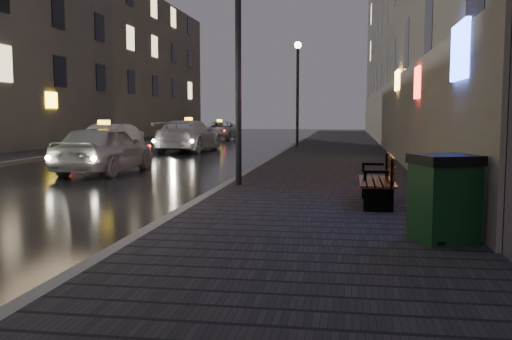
# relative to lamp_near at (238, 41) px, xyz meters

# --- Properties ---
(ground) EXTENTS (120.00, 120.00, 0.00)m
(ground) POSITION_rel_lamp_near_xyz_m (-1.85, -6.00, -3.49)
(ground) COLOR black
(ground) RESTS_ON ground
(sidewalk) EXTENTS (4.60, 58.00, 0.15)m
(sidewalk) POSITION_rel_lamp_near_xyz_m (2.05, 15.00, -3.41)
(sidewalk) COLOR black
(sidewalk) RESTS_ON ground
(curb) EXTENTS (0.20, 58.00, 0.15)m
(curb) POSITION_rel_lamp_near_xyz_m (-0.35, 15.00, -3.41)
(curb) COLOR slate
(curb) RESTS_ON ground
(sidewalk_far) EXTENTS (2.40, 58.00, 0.15)m
(sidewalk_far) POSITION_rel_lamp_near_xyz_m (-10.55, 15.00, -3.41)
(sidewalk_far) COLOR black
(sidewalk_far) RESTS_ON ground
(curb_far) EXTENTS (0.20, 58.00, 0.15)m
(curb_far) POSITION_rel_lamp_near_xyz_m (-9.25, 15.00, -3.41)
(curb_far) COLOR slate
(curb_far) RESTS_ON ground
(building_near) EXTENTS (1.80, 50.00, 13.00)m
(building_near) POSITION_rel_lamp_near_xyz_m (5.25, 19.00, 3.01)
(building_near) COLOR #605B54
(building_near) RESTS_ON ground
(building_far_c) EXTENTS (6.00, 22.00, 11.00)m
(building_far_c) POSITION_rel_lamp_near_xyz_m (-15.35, 33.00, 2.01)
(building_far_c) COLOR #6B6051
(building_far_c) RESTS_ON ground
(lamp_near) EXTENTS (0.36, 0.36, 5.28)m
(lamp_near) POSITION_rel_lamp_near_xyz_m (0.00, 0.00, 0.00)
(lamp_near) COLOR black
(lamp_near) RESTS_ON sidewalk
(lamp_far) EXTENTS (0.36, 0.36, 5.28)m
(lamp_far) POSITION_rel_lamp_near_xyz_m (0.00, 16.00, 0.00)
(lamp_far) COLOR black
(lamp_far) RESTS_ON sidewalk
(bench) EXTENTS (0.64, 1.82, 0.93)m
(bench) POSITION_rel_lamp_near_xyz_m (3.12, -2.50, -2.87)
(bench) COLOR black
(bench) RESTS_ON sidewalk
(trash_bin) EXTENTS (0.96, 0.96, 1.14)m
(trash_bin) POSITION_rel_lamp_near_xyz_m (3.76, -5.42, -2.76)
(trash_bin) COLOR black
(trash_bin) RESTS_ON sidewalk
(taxi_near) EXTENTS (1.89, 4.40, 1.48)m
(taxi_near) POSITION_rel_lamp_near_xyz_m (-4.85, 3.45, -2.75)
(taxi_near) COLOR #B8B8BE
(taxi_near) RESTS_ON ground
(car_left_mid) EXTENTS (1.93, 4.29, 1.36)m
(car_left_mid) POSITION_rel_lamp_near_xyz_m (-7.77, 10.33, -2.81)
(car_left_mid) COLOR #ABAAB2
(car_left_mid) RESTS_ON ground
(taxi_mid) EXTENTS (2.35, 5.27, 1.50)m
(taxi_mid) POSITION_rel_lamp_near_xyz_m (-5.05, 13.63, -2.74)
(taxi_mid) COLOR white
(taxi_mid) RESTS_ON ground
(taxi_far) EXTENTS (2.20, 4.63, 1.28)m
(taxi_far) POSITION_rel_lamp_near_xyz_m (-6.35, 26.15, -2.85)
(taxi_far) COLOR silver
(taxi_far) RESTS_ON ground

